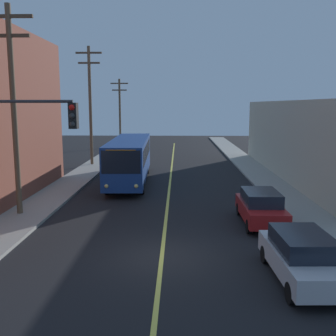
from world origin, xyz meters
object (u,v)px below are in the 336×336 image
parked_car_silver (302,256)px  traffic_signal_left_corner (25,141)px  utility_pole_mid (90,101)px  utility_pole_far (120,109)px  city_bus (130,158)px  parked_car_red (261,207)px  utility_pole_near (13,102)px

parked_car_silver → traffic_signal_left_corner: 11.04m
utility_pole_mid → utility_pole_far: 17.67m
city_bus → utility_pole_mid: utility_pole_mid is taller
parked_car_red → utility_pole_near: 13.27m
city_bus → traffic_signal_left_corner: (-2.40, -13.86, 2.49)m
utility_pole_mid → traffic_signal_left_corner: size_ratio=1.81×
utility_pole_far → utility_pole_mid: bearing=-90.5°
parked_car_silver → traffic_signal_left_corner: bearing=163.9°
utility_pole_mid → city_bus: bearing=-59.7°
utility_pole_far → city_bus: bearing=-80.1°
utility_pole_far → traffic_signal_left_corner: bearing=-87.0°
city_bus → utility_pole_near: size_ratio=1.18×
parked_car_red → city_bus: bearing=126.1°
parked_car_silver → utility_pole_mid: utility_pole_mid is taller
utility_pole_near → city_bus: bearing=63.8°
city_bus → traffic_signal_left_corner: traffic_signal_left_corner is taller
parked_car_silver → utility_pole_mid: (-12.27, 24.65, 5.26)m
parked_car_silver → utility_pole_mid: 28.03m
parked_car_silver → utility_pole_near: 15.18m
parked_car_red → traffic_signal_left_corner: (-10.02, -3.40, 3.46)m
city_bus → parked_car_silver: size_ratio=2.74×
city_bus → parked_car_red: bearing=-53.9°
parked_car_silver → utility_pole_near: (-12.28, 7.38, 5.01)m
city_bus → utility_pole_near: 11.21m
utility_pole_near → utility_pole_mid: size_ratio=0.96×
parked_car_red → parked_car_silver: bearing=-89.6°
parked_car_red → utility_pole_far: bearing=108.6°
traffic_signal_left_corner → utility_pole_mid: bearing=95.8°
city_bus → traffic_signal_left_corner: size_ratio=2.04×
parked_car_red → traffic_signal_left_corner: 11.13m
utility_pole_near → utility_pole_mid: bearing=90.0°
parked_car_silver → parked_car_red: bearing=90.4°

